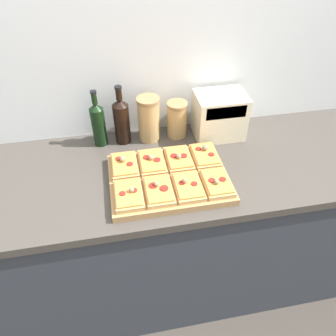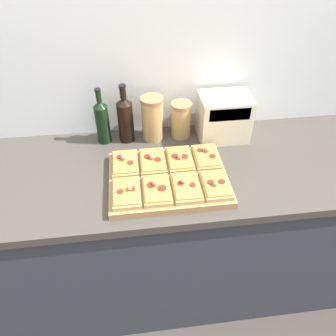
{
  "view_description": "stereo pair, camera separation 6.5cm",
  "coord_description": "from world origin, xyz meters",
  "px_view_note": "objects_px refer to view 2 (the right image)",
  "views": [
    {
      "loc": [
        -0.19,
        -0.78,
        1.91
      ],
      "look_at": [
        0.0,
        0.26,
        0.99
      ],
      "focal_mm": 35.0,
      "sensor_mm": 36.0,
      "label": 1
    },
    {
      "loc": [
        -0.13,
        -0.79,
        1.91
      ],
      "look_at": [
        0.0,
        0.26,
        0.99
      ],
      "focal_mm": 35.0,
      "sensor_mm": 36.0,
      "label": 2
    }
  ],
  "objects_px": {
    "grain_jar_tall": "(153,118)",
    "olive_oil_bottle": "(102,121)",
    "wine_bottle": "(125,119)",
    "cutting_board": "(169,179)",
    "toaster_oven": "(224,117)",
    "grain_jar_short": "(181,120)"
  },
  "relations": [
    {
      "from": "cutting_board",
      "to": "grain_jar_tall",
      "type": "height_order",
      "value": "grain_jar_tall"
    },
    {
      "from": "wine_bottle",
      "to": "grain_jar_short",
      "type": "relative_size",
      "value": 1.6
    },
    {
      "from": "olive_oil_bottle",
      "to": "toaster_oven",
      "type": "xyz_separation_m",
      "value": [
        0.58,
        -0.03,
        -0.01
      ]
    },
    {
      "from": "grain_jar_tall",
      "to": "olive_oil_bottle",
      "type": "bearing_deg",
      "value": 180.0
    },
    {
      "from": "olive_oil_bottle",
      "to": "grain_jar_short",
      "type": "distance_m",
      "value": 0.38
    },
    {
      "from": "grain_jar_short",
      "to": "wine_bottle",
      "type": "bearing_deg",
      "value": 180.0
    },
    {
      "from": "olive_oil_bottle",
      "to": "wine_bottle",
      "type": "bearing_deg",
      "value": 0.0
    },
    {
      "from": "wine_bottle",
      "to": "toaster_oven",
      "type": "xyz_separation_m",
      "value": [
        0.47,
        -0.03,
        -0.01
      ]
    },
    {
      "from": "cutting_board",
      "to": "grain_jar_tall",
      "type": "relative_size",
      "value": 2.24
    },
    {
      "from": "cutting_board",
      "to": "toaster_oven",
      "type": "bearing_deg",
      "value": 44.46
    },
    {
      "from": "wine_bottle",
      "to": "toaster_oven",
      "type": "relative_size",
      "value": 1.12
    },
    {
      "from": "wine_bottle",
      "to": "grain_jar_short",
      "type": "xyz_separation_m",
      "value": [
        0.27,
        0.0,
        -0.03
      ]
    },
    {
      "from": "wine_bottle",
      "to": "toaster_oven",
      "type": "height_order",
      "value": "wine_bottle"
    },
    {
      "from": "wine_bottle",
      "to": "grain_jar_short",
      "type": "distance_m",
      "value": 0.27
    },
    {
      "from": "grain_jar_tall",
      "to": "wine_bottle",
      "type": "bearing_deg",
      "value": 180.0
    },
    {
      "from": "cutting_board",
      "to": "olive_oil_bottle",
      "type": "xyz_separation_m",
      "value": [
        -0.28,
        0.33,
        0.1
      ]
    },
    {
      "from": "olive_oil_bottle",
      "to": "toaster_oven",
      "type": "bearing_deg",
      "value": -2.98
    },
    {
      "from": "wine_bottle",
      "to": "cutting_board",
      "type": "bearing_deg",
      "value": -63.26
    },
    {
      "from": "wine_bottle",
      "to": "grain_jar_short",
      "type": "bearing_deg",
      "value": 0.0
    },
    {
      "from": "toaster_oven",
      "to": "cutting_board",
      "type": "bearing_deg",
      "value": -135.54
    },
    {
      "from": "cutting_board",
      "to": "grain_jar_tall",
      "type": "bearing_deg",
      "value": 96.43
    },
    {
      "from": "olive_oil_bottle",
      "to": "grain_jar_short",
      "type": "xyz_separation_m",
      "value": [
        0.38,
        0.0,
        -0.02
      ]
    }
  ]
}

